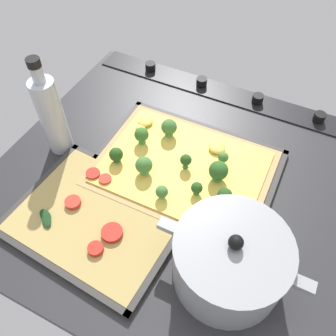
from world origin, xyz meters
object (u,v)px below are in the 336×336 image
Objects in this scene: baking_tray_front at (183,171)px; broccoli_pizza at (182,167)px; cooking_pot at (230,261)px; veggie_pizza_back at (97,217)px; oil_bottle at (51,115)px; baking_tray_back at (98,219)px.

baking_tray_front is 1.07× the size of broccoli_pizza.
baking_tray_front is 24.44cm from cooking_pot.
broccoli_pizza is at bearing -46.46° from cooking_pot.
baking_tray_front is at bearing -157.50° from broccoli_pizza.
veggie_pizza_back is at bearing 1.44° from cooking_pot.
baking_tray_front is at bearing -169.10° from oil_bottle.
broccoli_pizza is 1.18× the size of veggie_pizza_back.
baking_tray_back is at bearing 1.47° from cooking_pot.
veggie_pizza_back reaches higher than baking_tray_front.
oil_bottle reaches higher than cooking_pot.
broccoli_pizza is 24.28cm from cooking_pot.
baking_tray_front is 20.75cm from baking_tray_back.
broccoli_pizza is 20.58cm from baking_tray_back.
veggie_pizza_back is (9.85, 18.05, -0.76)cm from broccoli_pizza.
broccoli_pizza is 20.58cm from veggie_pizza_back.
baking_tray_back is 26.80cm from cooking_pot.
veggie_pizza_back reaches higher than baking_tray_back.
baking_tray_front and baking_tray_back have the same top height.
broccoli_pizza is 29.43cm from oil_bottle.
cooking_pot reaches higher than baking_tray_front.
oil_bottle reaches higher than baking_tray_back.
baking_tray_back is 1.08× the size of veggie_pizza_back.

